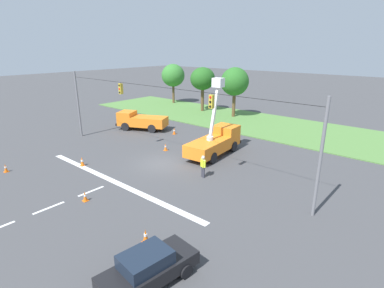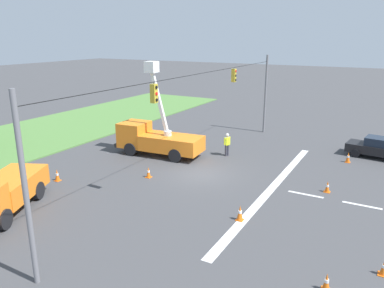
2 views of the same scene
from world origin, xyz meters
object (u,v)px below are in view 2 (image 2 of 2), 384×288
object	(u,v)px
traffic_cone_mid_left	(327,187)
traffic_cone_near_bucket	(348,157)
traffic_cone_lane_edge_b	(326,282)
utility_truck_bucket_lift	(156,137)
road_worker	(227,143)
traffic_cone_mid_right	(57,175)
utility_truck_support_near	(0,193)
sedan_black	(378,148)
traffic_cone_foreground_right	(384,268)
traffic_cone_lane_edge_a	(148,172)
traffic_cone_foreground_left	(240,213)

from	to	relation	value
traffic_cone_mid_left	traffic_cone_near_bucket	bearing A→B (deg)	-3.02
traffic_cone_lane_edge_b	utility_truck_bucket_lift	bearing A→B (deg)	54.14
road_worker	traffic_cone_mid_right	bearing A→B (deg)	143.95
traffic_cone_mid_left	traffic_cone_lane_edge_b	world-z (taller)	traffic_cone_lane_edge_b
utility_truck_support_near	sedan_black	world-z (taller)	utility_truck_support_near
utility_truck_bucket_lift	traffic_cone_foreground_right	size ratio (longest dim) A/B	10.63
traffic_cone_mid_right	traffic_cone_lane_edge_b	world-z (taller)	traffic_cone_mid_right
utility_truck_bucket_lift	traffic_cone_near_bucket	xyz separation A→B (m)	(5.16, -13.21, -0.98)
traffic_cone_near_bucket	traffic_cone_lane_edge_a	size ratio (longest dim) A/B	1.07
traffic_cone_foreground_right	traffic_cone_lane_edge_b	xyz separation A→B (m)	(-2.01, 1.75, 0.02)
traffic_cone_foreground_right	traffic_cone_mid_left	distance (m)	7.95
traffic_cone_lane_edge_b	utility_truck_support_near	bearing A→B (deg)	96.26
utility_truck_support_near	traffic_cone_foreground_left	distance (m)	12.18
utility_truck_bucket_lift	traffic_cone_lane_edge_a	xyz separation A→B (m)	(-4.32, -2.32, -1.01)
traffic_cone_lane_edge_a	traffic_cone_lane_edge_b	bearing A→B (deg)	-116.79
utility_truck_bucket_lift	road_worker	distance (m)	5.45
traffic_cone_foreground_left	traffic_cone_foreground_right	distance (m)	6.65
utility_truck_bucket_lift	traffic_cone_lane_edge_a	world-z (taller)	utility_truck_bucket_lift
utility_truck_bucket_lift	road_worker	bearing A→B (deg)	-64.10
traffic_cone_mid_right	traffic_cone_near_bucket	distance (m)	20.14
utility_truck_support_near	traffic_cone_mid_right	bearing A→B (deg)	13.57
traffic_cone_near_bucket	traffic_cone_mid_right	bearing A→B (deg)	129.32
utility_truck_support_near	traffic_cone_mid_left	bearing A→B (deg)	-52.22
traffic_cone_lane_edge_a	traffic_cone_lane_edge_b	size ratio (longest dim) A/B	1.02
utility_truck_bucket_lift	traffic_cone_lane_edge_b	distance (m)	17.84
traffic_cone_mid_right	traffic_cone_lane_edge_a	xyz separation A→B (m)	(3.28, -4.69, -0.02)
traffic_cone_mid_left	traffic_cone_mid_right	world-z (taller)	traffic_cone_mid_right
traffic_cone_near_bucket	sedan_black	bearing A→B (deg)	-38.69
traffic_cone_mid_left	traffic_cone_lane_edge_a	distance (m)	11.01
sedan_black	traffic_cone_foreground_left	bearing A→B (deg)	159.73
traffic_cone_mid_left	traffic_cone_lane_edge_b	xyz separation A→B (m)	(-9.24, -1.56, 0.01)
utility_truck_support_near	traffic_cone_foreground_left	xyz separation A→B (m)	(5.22, -10.98, -0.72)
traffic_cone_foreground_right	traffic_cone_mid_right	bearing A→B (deg)	87.45
utility_truck_support_near	traffic_cone_lane_edge_b	size ratio (longest dim) A/B	9.14
utility_truck_bucket_lift	traffic_cone_lane_edge_a	size ratio (longest dim) A/B	9.81
utility_truck_bucket_lift	traffic_cone_mid_left	world-z (taller)	utility_truck_bucket_lift
traffic_cone_near_bucket	traffic_cone_mid_left	bearing A→B (deg)	176.98
traffic_cone_foreground_right	traffic_cone_mid_right	size ratio (longest dim) A/B	0.87
utility_truck_bucket_lift	traffic_cone_mid_right	bearing A→B (deg)	162.68
utility_truck_support_near	traffic_cone_lane_edge_b	xyz separation A→B (m)	(1.72, -15.71, -0.77)
traffic_cone_mid_left	traffic_cone_near_bucket	size ratio (longest dim) A/B	0.89
traffic_cone_mid_left	utility_truck_support_near	bearing A→B (deg)	127.78
road_worker	traffic_cone_lane_edge_a	size ratio (longest dim) A/B	2.46
traffic_cone_mid_right	traffic_cone_near_bucket	bearing A→B (deg)	-50.68
traffic_cone_mid_right	road_worker	bearing A→B (deg)	-36.05
utility_truck_bucket_lift	traffic_cone_foreground_left	bearing A→B (deg)	-125.53
utility_truck_bucket_lift	utility_truck_support_near	world-z (taller)	utility_truck_bucket_lift
traffic_cone_foreground_left	traffic_cone_foreground_right	size ratio (longest dim) A/B	1.21
road_worker	traffic_cone_near_bucket	xyz separation A→B (m)	(2.79, -8.33, -0.62)
utility_truck_bucket_lift	traffic_cone_lane_edge_b	world-z (taller)	utility_truck_bucket_lift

